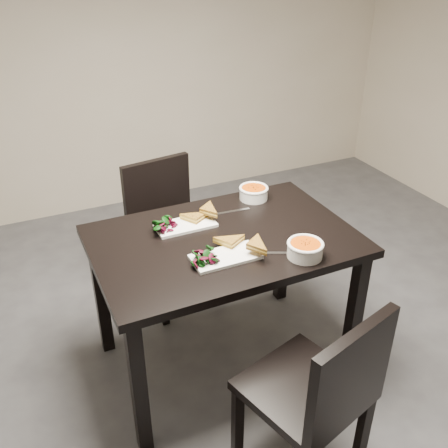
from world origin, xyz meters
name	(u,v)px	position (x,y,z in m)	size (l,w,h in m)	color
ground	(251,431)	(0.00, 0.00, 0.00)	(5.00, 5.00, 0.00)	#47474C
table	(224,255)	(0.08, 0.47, 0.65)	(1.20, 0.80, 0.75)	black
chair_near	(321,391)	(0.13, -0.28, 0.48)	(0.52, 0.52, 0.85)	black
chair_far	(168,224)	(0.03, 1.16, 0.48)	(0.48, 0.48, 0.85)	black
plate_near	(225,257)	(0.01, 0.31, 0.76)	(0.29, 0.15, 0.01)	white
sandwich_near	(238,246)	(0.08, 0.33, 0.79)	(0.15, 0.11, 0.05)	#A87B23
salad_near	(204,257)	(-0.09, 0.31, 0.78)	(0.09, 0.08, 0.04)	black
soup_bowl_near	(305,248)	(0.33, 0.18, 0.79)	(0.16, 0.16, 0.07)	white
cutlery_near	(273,253)	(0.22, 0.26, 0.75)	(0.18, 0.02, 0.00)	silver
plate_far	(185,225)	(-0.04, 0.64, 0.76)	(0.28, 0.14, 0.01)	white
sandwich_far	(199,218)	(0.02, 0.63, 0.79)	(0.14, 0.11, 0.05)	#A87B23
salad_far	(165,225)	(-0.14, 0.64, 0.78)	(0.09, 0.08, 0.04)	black
soup_bowl_far	(254,192)	(0.39, 0.77, 0.79)	(0.15, 0.15, 0.07)	white
cutlery_far	(233,211)	(0.23, 0.68, 0.75)	(0.18, 0.02, 0.00)	silver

